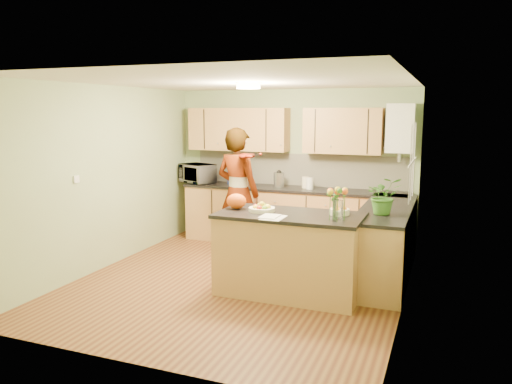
% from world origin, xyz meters
% --- Properties ---
extents(floor, '(4.50, 4.50, 0.00)m').
position_xyz_m(floor, '(0.00, 0.00, 0.00)').
color(floor, '#5A2C19').
rests_on(floor, ground).
extents(ceiling, '(4.00, 4.50, 0.02)m').
position_xyz_m(ceiling, '(0.00, 0.00, 2.50)').
color(ceiling, silver).
rests_on(ceiling, wall_back).
extents(wall_back, '(4.00, 0.02, 2.50)m').
position_xyz_m(wall_back, '(0.00, 2.25, 1.25)').
color(wall_back, '#93A576').
rests_on(wall_back, floor).
extents(wall_front, '(4.00, 0.02, 2.50)m').
position_xyz_m(wall_front, '(0.00, -2.25, 1.25)').
color(wall_front, '#93A576').
rests_on(wall_front, floor).
extents(wall_left, '(0.02, 4.50, 2.50)m').
position_xyz_m(wall_left, '(-2.00, 0.00, 1.25)').
color(wall_left, '#93A576').
rests_on(wall_left, floor).
extents(wall_right, '(0.02, 4.50, 2.50)m').
position_xyz_m(wall_right, '(2.00, 0.00, 1.25)').
color(wall_right, '#93A576').
rests_on(wall_right, floor).
extents(back_counter, '(3.64, 0.62, 0.94)m').
position_xyz_m(back_counter, '(0.10, 1.95, 0.47)').
color(back_counter, '#AA7544').
rests_on(back_counter, floor).
extents(right_counter, '(0.62, 2.24, 0.94)m').
position_xyz_m(right_counter, '(1.70, 0.85, 0.47)').
color(right_counter, '#AA7544').
rests_on(right_counter, floor).
extents(splashback, '(3.60, 0.02, 0.52)m').
position_xyz_m(splashback, '(0.10, 2.23, 1.20)').
color(splashback, silver).
rests_on(splashback, back_counter).
extents(upper_cabinets, '(3.20, 0.34, 0.70)m').
position_xyz_m(upper_cabinets, '(-0.18, 2.08, 1.85)').
color(upper_cabinets, '#AA7544').
rests_on(upper_cabinets, wall_back).
extents(boiler, '(0.40, 0.30, 0.86)m').
position_xyz_m(boiler, '(1.70, 2.09, 1.90)').
color(boiler, white).
rests_on(boiler, wall_back).
extents(window_right, '(0.01, 1.30, 1.05)m').
position_xyz_m(window_right, '(1.99, 0.60, 1.55)').
color(window_right, white).
rests_on(window_right, wall_right).
extents(light_switch, '(0.02, 0.09, 0.09)m').
position_xyz_m(light_switch, '(-1.99, -0.60, 1.30)').
color(light_switch, white).
rests_on(light_switch, wall_left).
extents(ceiling_lamp, '(0.30, 0.30, 0.07)m').
position_xyz_m(ceiling_lamp, '(0.00, 0.30, 2.46)').
color(ceiling_lamp, '#FFEABF').
rests_on(ceiling_lamp, ceiling).
extents(peninsula_island, '(1.69, 0.87, 0.97)m').
position_xyz_m(peninsula_island, '(0.70, -0.14, 0.49)').
color(peninsula_island, '#AA7544').
rests_on(peninsula_island, floor).
extents(fruit_dish, '(0.31, 0.31, 0.11)m').
position_xyz_m(fruit_dish, '(0.35, -0.14, 1.01)').
color(fruit_dish, '#F4E7C3').
rests_on(fruit_dish, peninsula_island).
extents(orange_bowl, '(0.23, 0.23, 0.14)m').
position_xyz_m(orange_bowl, '(1.25, 0.01, 1.03)').
color(orange_bowl, '#F4E7C3').
rests_on(orange_bowl, peninsula_island).
extents(flower_vase, '(0.27, 0.27, 0.50)m').
position_xyz_m(flower_vase, '(1.30, -0.32, 1.30)').
color(flower_vase, silver).
rests_on(flower_vase, peninsula_island).
extents(orange_bag, '(0.25, 0.21, 0.19)m').
position_xyz_m(orange_bag, '(-0.00, -0.09, 1.06)').
color(orange_bag, '#E25412').
rests_on(orange_bag, peninsula_island).
extents(papers, '(0.24, 0.32, 0.01)m').
position_xyz_m(papers, '(0.60, -0.44, 0.98)').
color(papers, white).
rests_on(papers, peninsula_island).
extents(violinist, '(0.79, 0.61, 1.92)m').
position_xyz_m(violinist, '(-0.46, 1.01, 0.96)').
color(violinist, tan).
rests_on(violinist, floor).
extents(violin, '(0.57, 0.49, 0.14)m').
position_xyz_m(violin, '(-0.26, 0.79, 1.54)').
color(violin, '#500C05').
rests_on(violin, violinist).
extents(microwave, '(0.69, 0.59, 0.32)m').
position_xyz_m(microwave, '(-1.60, 1.91, 1.10)').
color(microwave, white).
rests_on(microwave, back_counter).
extents(blue_box, '(0.34, 0.30, 0.22)m').
position_xyz_m(blue_box, '(-0.87, 1.95, 1.05)').
color(blue_box, navy).
rests_on(blue_box, back_counter).
extents(kettle, '(0.17, 0.17, 0.32)m').
position_xyz_m(kettle, '(-0.15, 1.96, 1.07)').
color(kettle, '#ACACB0').
rests_on(kettle, back_counter).
extents(jar_cream, '(0.15, 0.15, 0.18)m').
position_xyz_m(jar_cream, '(0.29, 2.00, 1.03)').
color(jar_cream, '#F4E7C3').
rests_on(jar_cream, back_counter).
extents(jar_white, '(0.15, 0.15, 0.18)m').
position_xyz_m(jar_white, '(0.38, 1.92, 1.03)').
color(jar_white, white).
rests_on(jar_white, back_counter).
extents(potted_plant, '(0.50, 0.46, 0.45)m').
position_xyz_m(potted_plant, '(1.70, 0.35, 1.16)').
color(potted_plant, '#397125').
rests_on(potted_plant, right_counter).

